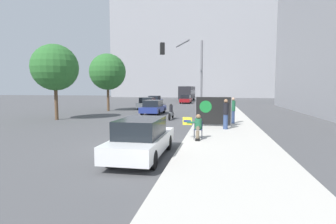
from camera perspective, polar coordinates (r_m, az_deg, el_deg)
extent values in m
plane|color=#4F4F51|center=(11.80, -6.36, -7.84)|extent=(160.00, 160.00, 0.00)
cube|color=beige|center=(26.14, 11.68, -0.57)|extent=(4.25, 90.00, 0.17)
cube|color=#99999E|center=(82.57, 6.78, 15.22)|extent=(52.00, 12.00, 34.22)
cylinder|color=#474C56|center=(12.80, 5.69, -4.97)|extent=(0.03, 0.03, 0.46)
cylinder|color=#474C56|center=(12.78, 7.35, -5.00)|extent=(0.03, 0.03, 0.46)
cylinder|color=#474C56|center=(13.17, 5.82, -4.69)|extent=(0.03, 0.03, 0.46)
cylinder|color=#474C56|center=(13.14, 7.43, -4.72)|extent=(0.03, 0.03, 0.46)
cube|color=navy|center=(12.93, 6.58, -3.79)|extent=(0.40, 0.40, 0.02)
cube|color=navy|center=(13.09, 6.65, -2.80)|extent=(0.40, 0.02, 0.38)
cylinder|color=#756651|center=(12.76, 6.54, -3.46)|extent=(0.18, 0.42, 0.18)
cylinder|color=#756651|center=(12.61, 6.46, -5.13)|extent=(0.16, 0.16, 0.46)
cube|color=black|center=(12.58, 6.43, -5.99)|extent=(0.20, 0.28, 0.10)
cylinder|color=#236642|center=(12.92, 6.60, -2.59)|extent=(0.34, 0.34, 0.52)
sphere|color=#936B4C|center=(12.88, 6.62, -0.96)|extent=(0.22, 0.22, 0.22)
cylinder|color=#236642|center=(12.86, 5.13, -2.25)|extent=(0.45, 0.09, 0.09)
cube|color=yellow|center=(12.87, 4.23, -1.98)|extent=(0.46, 0.02, 0.39)
cube|color=navy|center=(12.86, 4.23, -1.99)|extent=(0.35, 0.01, 0.09)
cylinder|color=#334775|center=(16.32, 12.41, -2.10)|extent=(0.28, 0.28, 0.89)
cylinder|color=black|center=(16.24, 12.47, 0.69)|extent=(0.34, 0.34, 0.71)
sphere|color=#936B4C|center=(16.21, 12.50, 2.35)|extent=(0.23, 0.23, 0.23)
cylinder|color=#334775|center=(19.11, 13.90, -1.08)|extent=(0.28, 0.28, 0.90)
cylinder|color=#236642|center=(19.04, 13.95, 1.32)|extent=(0.34, 0.34, 0.71)
sphere|color=tan|center=(19.02, 13.98, 2.74)|extent=(0.24, 0.24, 0.24)
cylinder|color=slate|center=(17.47, 6.07, 0.14)|extent=(0.06, 0.06, 1.91)
cylinder|color=slate|center=(17.45, 13.60, 0.02)|extent=(0.06, 0.06, 1.91)
cube|color=black|center=(17.41, 9.83, 0.24)|extent=(2.29, 0.02, 1.81)
cylinder|color=#197A33|center=(17.39, 8.18, 1.16)|extent=(0.80, 0.01, 0.80)
cylinder|color=slate|center=(20.21, 7.29, 6.70)|extent=(0.16, 0.16, 6.06)
cylinder|color=slate|center=(19.96, 3.17, 14.64)|extent=(1.39, 2.82, 0.11)
cube|color=black|center=(19.48, -1.25, 13.62)|extent=(0.40, 0.40, 0.84)
sphere|color=green|center=(19.45, -1.25, 12.81)|extent=(0.18, 0.18, 0.18)
cube|color=white|center=(10.19, -5.64, -6.68)|extent=(1.72, 4.57, 0.58)
cube|color=black|center=(9.91, -5.96, -3.36)|extent=(1.48, 2.37, 0.67)
cylinder|color=black|center=(11.78, -7.25, -6.28)|extent=(0.22, 0.64, 0.64)
cylinder|color=black|center=(11.43, 0.00, -6.61)|extent=(0.22, 0.64, 0.64)
cylinder|color=black|center=(9.20, -12.67, -9.64)|extent=(0.22, 0.64, 0.64)
cylinder|color=black|center=(8.73, -3.41, -10.33)|extent=(0.22, 0.64, 0.64)
cube|color=navy|center=(27.00, -3.18, 0.68)|extent=(1.85, 4.58, 0.54)
cube|color=black|center=(26.79, -3.28, 1.90)|extent=(1.59, 2.38, 0.64)
cylinder|color=black|center=(28.59, -4.10, 0.48)|extent=(0.22, 0.64, 0.64)
cylinder|color=black|center=(28.23, -0.89, 0.43)|extent=(0.22, 0.64, 0.64)
cylinder|color=black|center=(25.86, -5.68, -0.03)|extent=(0.22, 0.64, 0.64)
cylinder|color=black|center=(25.46, -2.15, -0.09)|extent=(0.22, 0.64, 0.64)
cube|color=#565B60|center=(33.45, -4.46, 1.57)|extent=(1.83, 4.18, 0.58)
cube|color=black|center=(33.26, -4.54, 2.62)|extent=(1.58, 2.17, 0.67)
cylinder|color=black|center=(34.92, -5.19, 1.32)|extent=(0.22, 0.64, 0.64)
cylinder|color=black|center=(34.53, -2.61, 1.29)|extent=(0.22, 0.64, 0.64)
cylinder|color=black|center=(32.44, -6.42, 1.02)|extent=(0.22, 0.64, 0.64)
cylinder|color=black|center=(32.01, -3.65, 0.99)|extent=(0.22, 0.64, 0.64)
cube|color=navy|center=(42.50, -2.90, 2.32)|extent=(1.80, 4.21, 0.54)
cube|color=black|center=(42.31, -2.96, 3.11)|extent=(1.55, 2.19, 0.64)
cylinder|color=black|center=(43.97, -3.51, 2.12)|extent=(0.22, 0.64, 0.64)
cylinder|color=black|center=(43.61, -1.50, 2.11)|extent=(0.22, 0.64, 0.64)
cylinder|color=black|center=(41.44, -4.38, 1.93)|extent=(0.22, 0.64, 0.64)
cylinder|color=black|center=(41.07, -2.25, 1.91)|extent=(0.22, 0.64, 0.64)
cube|color=maroon|center=(46.74, 3.89, 2.59)|extent=(1.77, 4.50, 0.57)
cube|color=black|center=(46.54, 3.87, 3.34)|extent=(1.53, 2.34, 0.66)
cylinder|color=black|center=(48.23, 3.16, 2.39)|extent=(0.22, 0.64, 0.64)
cylinder|color=black|center=(48.06, 5.00, 2.37)|extent=(0.22, 0.64, 0.64)
cylinder|color=black|center=(45.47, 2.72, 2.23)|extent=(0.22, 0.64, 0.64)
cylinder|color=black|center=(45.29, 4.67, 2.20)|extent=(0.22, 0.64, 0.64)
cube|color=#232328|center=(57.30, 4.24, 4.26)|extent=(2.52, 10.97, 2.61)
cube|color=black|center=(57.30, 4.24, 4.40)|extent=(2.54, 10.42, 0.86)
cylinder|color=black|center=(60.84, 3.54, 3.16)|extent=(0.30, 1.04, 1.04)
cylinder|color=black|center=(60.61, 5.62, 3.13)|extent=(0.30, 1.04, 1.04)
cylinder|color=black|center=(54.10, 2.67, 2.91)|extent=(0.30, 1.04, 1.04)
cylinder|color=black|center=(53.84, 5.01, 2.88)|extent=(0.30, 1.04, 1.04)
cube|color=#565B60|center=(22.46, 0.68, -0.38)|extent=(0.24, 0.99, 0.32)
cylinder|color=black|center=(22.37, 0.66, 0.63)|extent=(0.28, 0.28, 0.64)
sphere|color=black|center=(22.35, 0.66, 1.49)|extent=(0.24, 0.24, 0.24)
cylinder|color=black|center=(23.28, 1.02, -0.63)|extent=(0.10, 0.60, 0.60)
cylinder|color=black|center=(21.67, 0.32, -1.06)|extent=(0.10, 0.60, 0.60)
cylinder|color=brown|center=(23.96, -23.16, 2.05)|extent=(0.28, 0.28, 3.04)
sphere|color=#2D6B2D|center=(23.99, -23.41, 8.90)|extent=(3.83, 3.83, 3.83)
cylinder|color=brown|center=(31.47, -12.90, 3.03)|extent=(0.28, 0.28, 3.10)
sphere|color=#2D6B2D|center=(31.51, -13.01, 8.52)|extent=(4.19, 4.19, 4.19)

